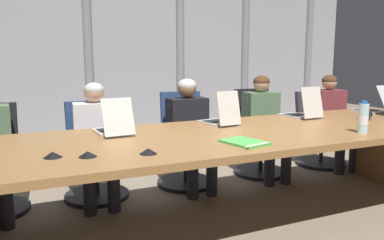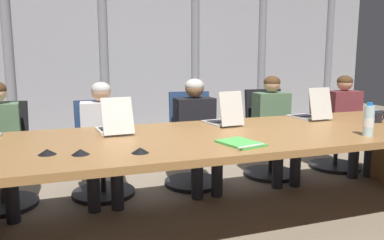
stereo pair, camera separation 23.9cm
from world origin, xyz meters
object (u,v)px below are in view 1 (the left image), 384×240
Objects in this scene: office_chair_right_mid at (258,143)px; person_left_mid at (97,136)px; person_right_mid at (265,122)px; person_right_end at (332,116)px; water_bottle_primary at (363,118)px; laptop_right_mid at (302,111)px; laptop_center at (220,118)px; laptop_right_end at (375,107)px; conference_mic_left_side at (53,155)px; conference_mic_right_side at (148,151)px; office_chair_left_mid at (94,162)px; office_chair_right_end at (319,138)px; office_chair_center at (185,151)px; coffee_mug_near at (366,115)px; conference_mic_middle at (88,154)px; laptop_left_mid at (113,127)px; spiral_notepad at (245,142)px; person_center at (190,127)px.

person_left_mid is (-1.85, -0.16, 0.26)m from office_chair_right_mid.
person_left_mid is 1.81m from person_right_mid.
person_right_end is 4.40× the size of water_bottle_primary.
laptop_right_mid is 0.82m from water_bottle_primary.
person_right_mid reaches higher than office_chair_right_mid.
laptop_center reaches higher than laptop_right_end.
laptop_right_end is 4.52× the size of conference_mic_left_side.
laptop_right_end reaches higher than conference_mic_right_side.
office_chair_left_mid is 1.01× the size of office_chair_right_end.
office_chair_center is at bearing 59.16° from conference_mic_right_side.
coffee_mug_near is at bearing -111.31° from laptop_center.
person_left_mid reaches higher than office_chair_left_mid.
conference_mic_middle is at bearing 102.85° from laptop_right_mid.
laptop_right_mid is 2.05m from office_chair_left_mid.
laptop_left_mid is 0.44× the size of office_chair_center.
coffee_mug_near is 2.79m from conference_mic_left_side.
spiral_notepad is (-1.11, -0.75, -0.05)m from laptop_right_mid.
laptop_right_end is (1.82, -0.04, -0.00)m from laptop_center.
laptop_right_end is 2.93m from office_chair_left_mid.
water_bottle_primary is 0.70m from coffee_mug_near.
office_chair_right_end is 0.81× the size of person_right_end.
conference_mic_middle is at bearing -32.20° from office_chair_center.
conference_mic_left_side is (-0.46, -1.28, 0.42)m from office_chair_left_mid.
spiral_notepad is (-1.97, -1.43, 0.41)m from office_chair_right_end.
office_chair_center is at bearing 48.31° from conference_mic_middle.
person_right_mid reaches higher than coffee_mug_near.
person_center is 10.05× the size of conference_mic_middle.
laptop_center is 1.82m from laptop_right_end.
person_right_end reaches higher than coffee_mug_near.
laptop_left_mid is 0.59m from person_left_mid.
conference_mic_right_side is (-2.70, -1.27, 0.14)m from person_right_end.
water_bottle_primary is (0.86, -1.50, 0.51)m from office_chair_center.
office_chair_left_mid is 0.32m from person_left_mid.
office_chair_left_mid is (-2.79, 0.74, -0.46)m from laptop_right_end.
coffee_mug_near is (-0.47, -0.30, -0.01)m from laptop_right_end.
laptop_right_end is 0.61m from person_right_end.
spiral_notepad is (0.77, -1.27, 0.13)m from person_left_mid.
office_chair_right_end is 0.82× the size of person_left_mid.
laptop_center is 0.76m from spiral_notepad.
laptop_right_mid reaches higher than conference_mic_right_side.
office_chair_right_end is 8.17× the size of conference_mic_left_side.
spiral_notepad is (-2.02, -0.69, -0.05)m from laptop_right_end.
laptop_right_end is 0.45× the size of person_center.
conference_mic_left_side is at bearing 97.14° from laptop_right_end.
laptop_right_mid is 0.55m from person_right_mid.
laptop_center is at bearing 165.82° from coffee_mug_near.
laptop_left_mid is at bearing -57.00° from person_center.
office_chair_center is 1.06× the size of office_chair_right_end.
laptop_center is 1.40m from coffee_mug_near.
laptop_left_mid is 1.08m from person_center.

